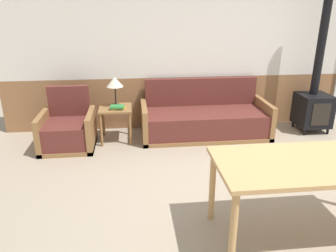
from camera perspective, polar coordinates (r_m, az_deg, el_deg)
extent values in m
plane|color=gray|center=(3.79, 17.75, -13.37)|extent=(16.00, 16.00, 0.00)
cube|color=#8E603D|center=(5.88, 8.14, 4.38)|extent=(7.20, 0.06, 0.88)
cube|color=silver|center=(5.66, 8.85, 17.62)|extent=(7.20, 0.06, 1.82)
cube|color=olive|center=(5.47, 6.34, -1.32)|extent=(2.06, 0.86, 0.06)
cube|color=#5B2823|center=(5.38, 6.48, 0.67)|extent=(1.90, 0.78, 0.36)
cube|color=#5B2823|center=(5.63, 5.76, 5.98)|extent=(1.90, 0.10, 0.47)
cube|color=olive|center=(5.26, -4.14, 0.75)|extent=(0.08, 0.86, 0.56)
cube|color=olive|center=(5.68, 16.25, 1.47)|extent=(0.08, 0.86, 0.56)
cube|color=olive|center=(5.22, -16.80, -3.19)|extent=(0.78, 0.77, 0.06)
cube|color=#5B2823|center=(5.13, -17.07, -1.22)|extent=(0.62, 0.69, 0.34)
cube|color=#5B2823|center=(5.34, -16.88, 4.24)|extent=(0.62, 0.10, 0.47)
cube|color=olive|center=(5.22, -20.86, -0.87)|extent=(0.08, 0.77, 0.54)
cube|color=olive|center=(5.08, -13.19, -0.58)|extent=(0.08, 0.77, 0.54)
cube|color=olive|center=(5.14, -9.16, 3.07)|extent=(0.50, 0.50, 0.03)
cylinder|color=olive|center=(5.04, -11.56, -0.75)|extent=(0.04, 0.04, 0.52)
cylinder|color=olive|center=(5.02, -6.60, -0.56)|extent=(0.04, 0.04, 0.52)
cylinder|color=olive|center=(5.45, -11.21, 0.90)|extent=(0.04, 0.04, 0.52)
cylinder|color=olive|center=(5.43, -6.61, 1.08)|extent=(0.04, 0.04, 0.52)
cylinder|color=black|center=(5.22, -9.04, 3.62)|extent=(0.13, 0.13, 0.02)
cylinder|color=black|center=(5.18, -9.13, 5.24)|extent=(0.02, 0.02, 0.29)
cone|color=beige|center=(5.13, -9.27, 7.61)|extent=(0.26, 0.26, 0.15)
cube|color=gold|center=(5.06, -8.72, 3.10)|extent=(0.22, 0.14, 0.02)
cube|color=#2D7F3D|center=(5.04, -8.85, 3.35)|extent=(0.22, 0.18, 0.03)
cube|color=tan|center=(3.11, 23.53, -5.94)|extent=(1.65, 0.81, 0.04)
cylinder|color=tan|center=(2.75, 11.28, -17.66)|extent=(0.06, 0.06, 0.73)
cylinder|color=tan|center=(3.30, 7.72, -10.39)|extent=(0.06, 0.06, 0.73)
cylinder|color=black|center=(5.90, 22.67, -0.99)|extent=(0.04, 0.04, 0.10)
cylinder|color=black|center=(6.11, 26.03, -0.81)|extent=(0.04, 0.04, 0.10)
cylinder|color=black|center=(6.24, 20.93, 0.37)|extent=(0.04, 0.04, 0.10)
cylinder|color=black|center=(6.43, 24.17, 0.50)|extent=(0.04, 0.04, 0.10)
cube|color=black|center=(6.07, 23.87, 2.60)|extent=(0.51, 0.51, 0.54)
cube|color=black|center=(5.86, 25.09, 1.81)|extent=(0.31, 0.01, 0.38)
cylinder|color=black|center=(5.90, 25.31, 13.84)|extent=(0.13, 0.13, 1.85)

